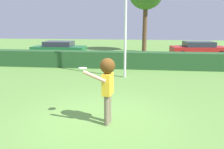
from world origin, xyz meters
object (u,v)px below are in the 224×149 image
Objects in this scene: parked_car_green at (59,48)px; person at (107,81)px; lamppost at (126,5)px; parked_car_red at (198,49)px; frisbee at (83,68)px.

person is at bearing -64.34° from parked_car_green.
lamppost reaches higher than parked_car_red.
parked_car_green is at bearing -174.53° from parked_car_red.
parked_car_red is (11.13, 1.07, 0.00)m from parked_car_green.
lamppost reaches higher than person.
frisbee is at bearing -117.46° from parked_car_red.
person is at bearing -114.22° from parked_car_red.
frisbee is at bearing 158.54° from person.
person is at bearing -21.46° from frisbee.
person is at bearing -91.88° from lamppost.
lamppost is (0.17, 5.25, 2.31)m from person.
parked_car_red is at bearing 5.47° from parked_car_green.
person reaches higher than frisbee.
parked_car_red is at bearing 62.54° from frisbee.
lamppost is (0.90, 4.96, 2.03)m from frisbee.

